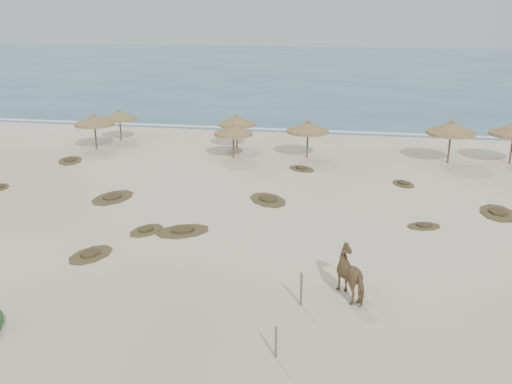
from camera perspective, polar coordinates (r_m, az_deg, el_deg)
ground at (r=23.86m, az=-6.85°, el=-6.63°), size 160.00×160.00×0.00m
ocean at (r=96.41m, az=6.26°, el=12.19°), size 200.00×100.00×0.01m
foam_line at (r=48.17m, az=2.05°, el=6.27°), size 70.00×0.60×0.01m
palapa_0 at (r=45.07m, az=-13.50°, el=7.44°), size 2.88×2.88×2.48m
palapa_1 at (r=42.70m, az=-15.88°, el=6.88°), size 3.66×3.66×2.68m
palapa_2 at (r=41.53m, az=-1.94°, el=7.10°), size 2.77×2.77×2.54m
palapa_3 at (r=38.57m, az=-2.29°, el=6.17°), size 3.10×3.10×2.49m
palapa_4 at (r=38.85m, az=5.20°, el=6.43°), size 3.47×3.47×2.68m
palapa_5 at (r=39.35m, az=18.94°, el=6.03°), size 3.75×3.75×2.99m
horse at (r=20.73m, az=9.72°, el=-8.12°), size 1.87×2.25×1.74m
fence_post_near at (r=17.38m, az=2.00°, el=-14.77°), size 0.09×0.09×1.03m
fence_post_far at (r=20.05m, az=4.54°, el=-9.65°), size 0.12×0.12×1.25m
scrub_1 at (r=31.81m, az=-14.14°, el=-0.52°), size 2.48×3.17×0.16m
scrub_2 at (r=26.91m, az=-10.90°, el=-3.76°), size 1.86×2.17×0.16m
scrub_3 at (r=30.50m, az=1.19°, el=-0.77°), size 2.94×3.13×0.16m
scrub_4 at (r=28.07m, az=16.44°, el=-3.27°), size 1.87×1.52×0.16m
scrub_5 at (r=31.06m, az=23.04°, el=-1.93°), size 1.76×2.68×0.16m
scrub_6 at (r=40.21m, az=-18.10°, el=3.02°), size 2.25×2.74×0.16m
scrub_7 at (r=36.41m, az=4.59°, el=2.35°), size 2.26×2.16×0.16m
scrub_8 at (r=35.75m, az=-24.23°, el=0.46°), size 1.42×1.70×0.16m
scrub_9 at (r=26.57m, az=-7.35°, el=-3.87°), size 3.04×2.73×0.16m
scrub_10 at (r=34.32m, az=14.52°, el=0.82°), size 1.68×1.97×0.16m
scrub_11 at (r=24.93m, az=-16.21°, el=-6.01°), size 2.05×2.51×0.16m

